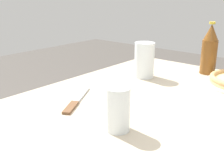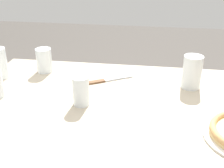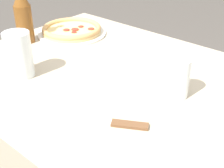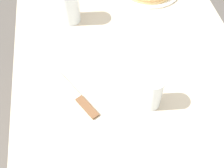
# 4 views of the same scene
# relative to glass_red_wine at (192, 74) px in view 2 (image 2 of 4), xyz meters

# --- Properties ---
(glass_red_wine) EXTENTS (0.08, 0.08, 0.15)m
(glass_red_wine) POSITION_rel_glass_red_wine_xyz_m (0.00, 0.00, 0.00)
(glass_red_wine) COLOR white
(glass_red_wine) RESTS_ON table
(glass_orange_juice) EXTENTS (0.06, 0.06, 0.12)m
(glass_orange_juice) POSITION_rel_glass_red_wine_xyz_m (0.44, 0.22, -0.01)
(glass_orange_juice) COLOR white
(glass_orange_juice) RESTS_ON table
(glass_lemonade) EXTENTS (0.08, 0.08, 0.12)m
(glass_lemonade) POSITION_rel_glass_red_wine_xyz_m (0.71, -0.07, -0.01)
(glass_lemonade) COLOR white
(glass_lemonade) RESTS_ON table
(glass_cola) EXTENTS (0.07, 0.07, 0.15)m
(glass_cola) POSITION_rel_glass_red_wine_xyz_m (0.89, 0.02, 0.00)
(glass_cola) COLOR white
(glass_cola) RESTS_ON table
(knife) EXTENTS (0.22, 0.14, 0.01)m
(knife) POSITION_rel_glass_red_wine_xyz_m (0.38, -0.01, -0.06)
(knife) COLOR brown
(knife) RESTS_ON table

